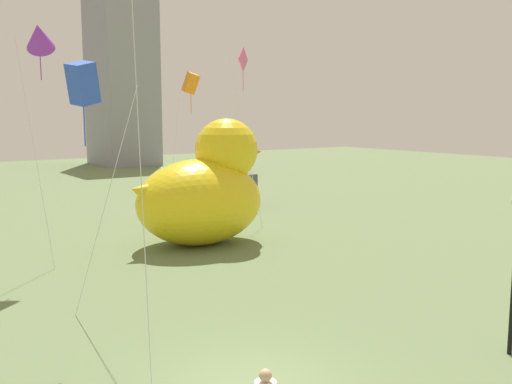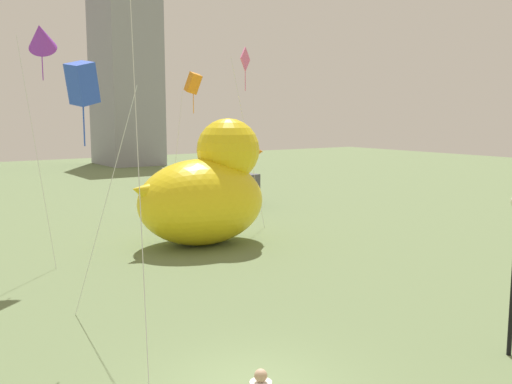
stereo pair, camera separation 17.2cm
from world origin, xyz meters
name	(u,v)px [view 1 (the left image)]	position (x,y,z in m)	size (l,w,h in m)	color
giant_inflatable_duck	(205,191)	(6.36, 13.30, 2.55)	(7.24, 4.64, 6.00)	yellow
box_truck	(209,187)	(11.56, 21.88, 1.46)	(6.87, 3.52, 2.85)	white
kite_pink	(243,66)	(10.33, 15.89, 8.79)	(1.76, 1.59, 9.78)	silver
kite_blue	(83,84)	(-1.87, 5.42, 6.98)	(2.07, 2.07, 7.65)	silver
kite_orange	(191,84)	(8.64, 18.74, 7.90)	(2.03, 2.04, 8.61)	silver
kite_purple	(39,37)	(-0.82, 13.69, 9.21)	(1.72, 1.86, 10.01)	silver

